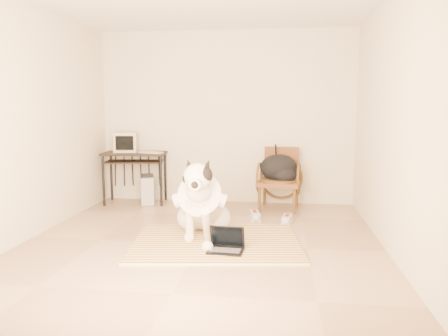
% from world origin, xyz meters
% --- Properties ---
extents(floor, '(4.50, 4.50, 0.00)m').
position_xyz_m(floor, '(0.00, 0.00, 0.00)').
color(floor, tan).
rests_on(floor, ground).
extents(wall_back, '(4.50, 0.00, 4.50)m').
position_xyz_m(wall_back, '(0.00, 2.25, 1.35)').
color(wall_back, beige).
rests_on(wall_back, floor).
extents(wall_front, '(4.50, 0.00, 4.50)m').
position_xyz_m(wall_front, '(0.00, -2.25, 1.35)').
color(wall_front, beige).
rests_on(wall_front, floor).
extents(wall_left, '(0.00, 4.50, 4.50)m').
position_xyz_m(wall_left, '(-2.00, 0.00, 1.35)').
color(wall_left, beige).
rests_on(wall_left, floor).
extents(wall_right, '(0.00, 4.50, 4.50)m').
position_xyz_m(wall_right, '(2.00, 0.00, 1.35)').
color(wall_right, beige).
rests_on(wall_right, floor).
extents(rug, '(2.01, 1.63, 0.02)m').
position_xyz_m(rug, '(0.16, 0.05, 0.01)').
color(rug, '#AE6507').
rests_on(rug, floor).
extents(dog, '(0.66, 1.36, 0.99)m').
position_xyz_m(dog, '(-0.05, 0.31, 0.39)').
color(dog, white).
rests_on(dog, rug).
extents(laptop, '(0.38, 0.29, 0.26)m').
position_xyz_m(laptop, '(0.32, -0.25, 0.08)').
color(laptop, black).
rests_on(laptop, rug).
extents(computer_desk, '(1.03, 0.65, 0.81)m').
position_xyz_m(computer_desk, '(-1.41, 1.94, 0.70)').
color(computer_desk, black).
rests_on(computer_desk, floor).
extents(crt_monitor, '(0.41, 0.39, 0.31)m').
position_xyz_m(crt_monitor, '(-1.55, 1.98, 0.97)').
color(crt_monitor, '#BCAE93').
rests_on(crt_monitor, computer_desk).
extents(desk_keyboard, '(0.40, 0.25, 0.02)m').
position_xyz_m(desk_keyboard, '(-1.12, 1.86, 0.82)').
color(desk_keyboard, '#BCAE93').
rests_on(desk_keyboard, computer_desk).
extents(pc_tower, '(0.34, 0.51, 0.45)m').
position_xyz_m(pc_tower, '(-1.22, 1.94, 0.22)').
color(pc_tower, '#49494C').
rests_on(pc_tower, floor).
extents(rattan_chair, '(0.66, 0.65, 0.91)m').
position_xyz_m(rattan_chair, '(0.86, 1.84, 0.46)').
color(rattan_chair, brown).
rests_on(rattan_chair, floor).
extents(backpack, '(0.55, 0.49, 0.41)m').
position_xyz_m(backpack, '(0.86, 1.78, 0.61)').
color(backpack, black).
rests_on(backpack, rattan_chair).
extents(sneaker_left, '(0.18, 0.32, 0.11)m').
position_xyz_m(sneaker_left, '(0.53, 1.16, 0.05)').
color(sneaker_left, white).
rests_on(sneaker_left, floor).
extents(sneaker_right, '(0.16, 0.30, 0.10)m').
position_xyz_m(sneaker_right, '(0.97, 1.04, 0.04)').
color(sneaker_right, white).
rests_on(sneaker_right, floor).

